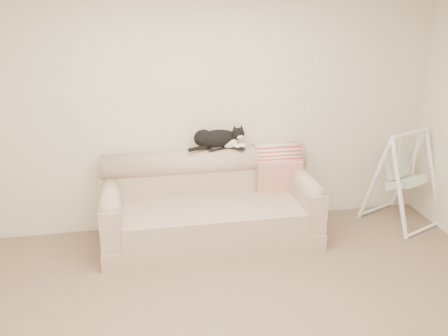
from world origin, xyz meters
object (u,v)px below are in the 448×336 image
object	(u,v)px
remote_b	(237,148)
baby_swing	(403,177)
tuxedo_cat	(218,138)
remote_a	(216,149)
sofa	(209,207)

from	to	relation	value
remote_b	baby_swing	bearing A→B (deg)	-6.52
remote_b	tuxedo_cat	world-z (taller)	tuxedo_cat
remote_a	tuxedo_cat	xyz separation A→B (m)	(0.02, 0.02, 0.10)
sofa	remote_a	bearing A→B (deg)	62.27
remote_b	remote_a	bearing A→B (deg)	175.30
sofa	baby_swing	xyz separation A→B (m)	(2.17, -0.01, 0.18)
remote_b	baby_swing	xyz separation A→B (m)	(1.84, -0.21, -0.38)
sofa	remote_b	size ratio (longest dim) A/B	13.87
sofa	remote_a	distance (m)	0.61
tuxedo_cat	baby_swing	bearing A→B (deg)	-7.06
sofa	tuxedo_cat	bearing A→B (deg)	61.31
remote_a	tuxedo_cat	bearing A→B (deg)	53.44
remote_a	remote_b	world-z (taller)	remote_a
baby_swing	tuxedo_cat	bearing A→B (deg)	172.94
remote_b	tuxedo_cat	distance (m)	0.23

